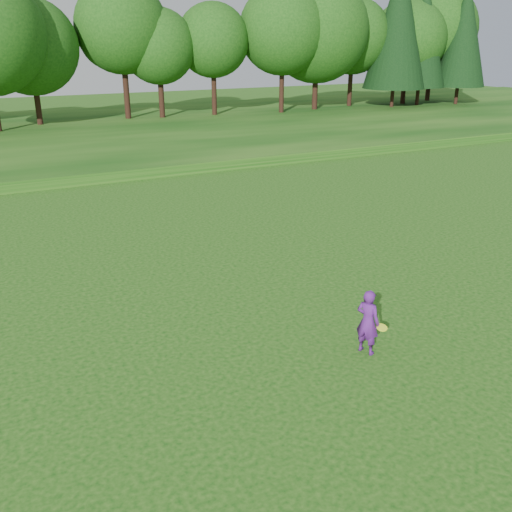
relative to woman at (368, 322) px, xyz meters
name	(u,v)px	position (x,y,z in m)	size (l,w,h in m)	color
ground	(196,373)	(-4.04, 0.95, -0.82)	(140.00, 140.00, 0.00)	#0D400C
berm	(29,138)	(-4.04, 34.95, -0.52)	(130.00, 30.00, 0.60)	#0D400C
walking_path	(60,184)	(-4.04, 20.95, -0.80)	(130.00, 1.60, 0.04)	gray
treeline	(8,24)	(-4.04, 38.95, 7.28)	(104.00, 7.00, 15.00)	#13410F
woman	(368,322)	(0.00, 0.00, 0.00)	(0.66, 0.74, 1.64)	#581B7A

